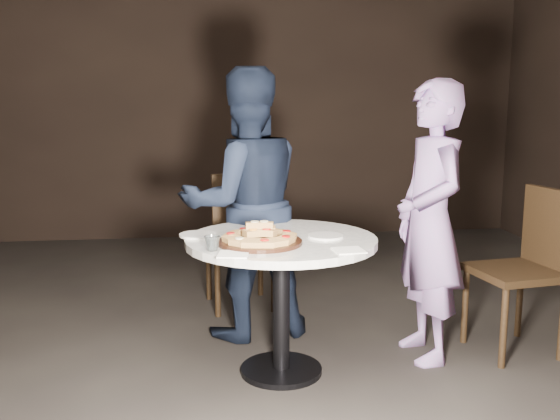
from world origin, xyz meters
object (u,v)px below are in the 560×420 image
at_px(focaccia_pile, 260,234).
at_px(diner_navy, 245,204).
at_px(table, 281,263).
at_px(chair_right, 531,259).
at_px(water_glass, 212,243).
at_px(chair_far, 243,231).
at_px(diner_teal, 430,222).
at_px(serving_board, 260,242).

height_order(focaccia_pile, diner_navy, diner_navy).
height_order(table, focaccia_pile, focaccia_pile).
bearing_deg(diner_navy, chair_right, 152.38).
bearing_deg(water_glass, chair_far, 80.03).
height_order(table, diner_teal, diner_teal).
xyz_separation_m(focaccia_pile, diner_navy, (-0.02, 0.71, 0.03)).
distance_m(table, chair_right, 1.42).
distance_m(diner_navy, diner_teal, 1.07).
height_order(serving_board, chair_far, chair_far).
height_order(table, chair_far, chair_far).
xyz_separation_m(table, chair_far, (-0.13, 1.02, -0.04)).
bearing_deg(diner_navy, serving_board, 80.10).
distance_m(serving_board, water_glass, 0.25).
xyz_separation_m(table, chair_right, (1.42, 0.13, -0.06)).
bearing_deg(diner_teal, water_glass, -77.05).
relative_size(focaccia_pile, diner_teal, 0.24).
height_order(chair_far, diner_teal, diner_teal).
bearing_deg(focaccia_pile, table, 48.02).
xyz_separation_m(serving_board, diner_teal, (0.94, 0.25, 0.03)).
bearing_deg(diner_teal, table, -85.91).
bearing_deg(chair_right, table, -93.07).
height_order(water_glass, diner_navy, diner_navy).
distance_m(serving_board, diner_navy, 0.72).
bearing_deg(serving_board, focaccia_pile, 52.57).
xyz_separation_m(table, water_glass, (-0.35, -0.24, 0.17)).
distance_m(focaccia_pile, chair_far, 1.17).
height_order(table, serving_board, serving_board).
relative_size(table, serving_board, 2.43).
bearing_deg(serving_board, diner_teal, 15.13).
xyz_separation_m(serving_board, diner_navy, (-0.02, 0.72, 0.06)).
bearing_deg(diner_teal, chair_far, -137.68).
xyz_separation_m(table, diner_teal, (0.82, 0.12, 0.17)).
bearing_deg(chair_right, focaccia_pile, -88.64).
bearing_deg(serving_board, diner_navy, 91.67).
distance_m(table, diner_navy, 0.63).
distance_m(chair_right, diner_teal, 0.64).
distance_m(focaccia_pile, diner_navy, 0.71).
bearing_deg(table, focaccia_pile, -131.98).
xyz_separation_m(chair_far, diner_navy, (-0.01, -0.43, 0.25)).
relative_size(focaccia_pile, chair_far, 0.39).
distance_m(serving_board, diner_teal, 0.97).
bearing_deg(diner_navy, focaccia_pile, 80.24).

